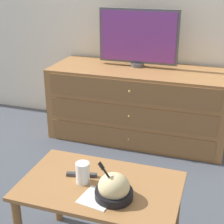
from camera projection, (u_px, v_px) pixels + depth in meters
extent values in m
plane|color=#474C56|center=(155.00, 124.00, 3.44)|extent=(12.00, 12.00, 0.00)
cube|color=#9E6B3D|center=(138.00, 104.00, 3.07)|extent=(1.53, 0.57, 0.64)
cube|color=brown|center=(129.00, 139.00, 2.90)|extent=(1.41, 0.01, 0.17)
sphere|color=tan|center=(128.00, 140.00, 2.89)|extent=(0.02, 0.02, 0.02)
cube|color=brown|center=(129.00, 116.00, 2.82)|extent=(1.41, 0.01, 0.17)
sphere|color=tan|center=(129.00, 116.00, 2.81)|extent=(0.02, 0.02, 0.02)
cube|color=brown|center=(130.00, 91.00, 2.73)|extent=(1.41, 0.01, 0.17)
sphere|color=tan|center=(129.00, 92.00, 2.73)|extent=(0.02, 0.02, 0.02)
cylinder|color=#515156|center=(137.00, 65.00, 3.02)|extent=(0.12, 0.12, 0.03)
cube|color=#515156|center=(138.00, 36.00, 2.93)|extent=(0.69, 0.04, 0.46)
cube|color=#7A3893|center=(138.00, 37.00, 2.91)|extent=(0.65, 0.01, 0.42)
cube|color=#9E6B3D|center=(100.00, 186.00, 1.68)|extent=(0.78, 0.48, 0.02)
cylinder|color=brown|center=(57.00, 189.00, 2.05)|extent=(0.04, 0.04, 0.44)
cylinder|color=brown|center=(176.00, 213.00, 1.84)|extent=(0.04, 0.04, 0.44)
cylinder|color=black|center=(114.00, 194.00, 1.57)|extent=(0.18, 0.18, 0.04)
ellipsoid|color=beige|center=(114.00, 186.00, 1.55)|extent=(0.14, 0.14, 0.12)
cube|color=black|center=(112.00, 182.00, 1.52)|extent=(0.11, 0.02, 0.14)
cube|color=black|center=(101.00, 166.00, 1.51)|extent=(0.03, 0.03, 0.03)
cylinder|color=beige|center=(83.00, 176.00, 1.68)|extent=(0.06, 0.06, 0.07)
cylinder|color=white|center=(83.00, 173.00, 1.67)|extent=(0.07, 0.07, 0.11)
cube|color=white|center=(97.00, 198.00, 1.57)|extent=(0.17, 0.17, 0.00)
cube|color=#38383D|center=(82.00, 175.00, 1.73)|extent=(0.16, 0.06, 0.02)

